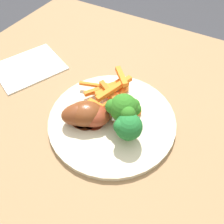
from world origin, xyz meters
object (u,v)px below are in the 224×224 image
object	(u,v)px
dining_table	(89,150)
chicken_drumstick_extra	(87,114)
broccoli_floret_front	(127,126)
broccoli_floret_middle	(124,108)
broccoli_floret_back	(125,111)
dinner_plate	(112,119)
chicken_drumstick_near	(84,113)
chicken_drumstick_far	(95,116)
carrot_fries_pile	(114,95)

from	to	relation	value
dining_table	chicken_drumstick_extra	xyz separation A→B (m)	(-0.01, 0.00, 0.14)
broccoli_floret_front	dining_table	bearing A→B (deg)	-83.70
broccoli_floret_middle	broccoli_floret_back	xyz separation A→B (m)	(0.00, 0.00, -0.00)
dining_table	dinner_plate	world-z (taller)	dinner_plate
broccoli_floret_middle	chicken_drumstick_near	size ratio (longest dim) A/B	0.63
dining_table	broccoli_floret_middle	distance (m)	0.18
chicken_drumstick_far	chicken_drumstick_extra	bearing A→B (deg)	-69.83
chicken_drumstick_extra	chicken_drumstick_near	bearing A→B (deg)	-89.02
broccoli_floret_middle	chicken_drumstick_extra	size ratio (longest dim) A/B	0.61
dining_table	chicken_drumstick_extra	distance (m)	0.14
broccoli_floret_back	chicken_drumstick_extra	world-z (taller)	broccoli_floret_back
dinner_plate	carrot_fries_pile	size ratio (longest dim) A/B	1.69
broccoli_floret_front	broccoli_floret_middle	world-z (taller)	broccoli_floret_middle
dining_table	broccoli_floret_middle	world-z (taller)	broccoli_floret_middle
broccoli_floret_front	carrot_fries_pile	distance (m)	0.11
dinner_plate	carrot_fries_pile	bearing A→B (deg)	-154.42
broccoli_floret_front	chicken_drumstick_far	xyz separation A→B (m)	(-0.00, -0.08, -0.02)
dining_table	broccoli_floret_back	size ratio (longest dim) A/B	13.86
chicken_drumstick_near	chicken_drumstick_extra	world-z (taller)	chicken_drumstick_extra
dining_table	chicken_drumstick_extra	bearing A→B (deg)	159.57
broccoli_floret_front	chicken_drumstick_near	size ratio (longest dim) A/B	0.54
broccoli_floret_middle	chicken_drumstick_far	bearing A→B (deg)	-61.59
chicken_drumstick_near	chicken_drumstick_extra	xyz separation A→B (m)	(-0.00, 0.01, 0.00)
dining_table	broccoli_floret_middle	bearing A→B (deg)	120.14
broccoli_floret_front	broccoli_floret_middle	size ratio (longest dim) A/B	0.86
broccoli_floret_front	broccoli_floret_back	distance (m)	0.03
chicken_drumstick_near	chicken_drumstick_extra	bearing A→B (deg)	90.98
chicken_drumstick_extra	broccoli_floret_front	bearing A→B (deg)	92.07
broccoli_floret_middle	chicken_drumstick_near	world-z (taller)	broccoli_floret_middle
dinner_plate	chicken_drumstick_near	bearing A→B (deg)	-56.26
dinner_plate	broccoli_floret_front	size ratio (longest dim) A/B	4.22
broccoli_floret_middle	broccoli_floret_front	bearing A→B (deg)	36.70
dining_table	broccoli_floret_front	distance (m)	0.18
broccoli_floret_middle	carrot_fries_pile	bearing A→B (deg)	-132.56
broccoli_floret_middle	carrot_fries_pile	xyz separation A→B (m)	(-0.05, -0.05, -0.03)
broccoli_floret_back	broccoli_floret_middle	bearing A→B (deg)	-133.58
dining_table	broccoli_floret_middle	size ratio (longest dim) A/B	12.68
broccoli_floret_front	broccoli_floret_middle	bearing A→B (deg)	-143.30
dinner_plate	chicken_drumstick_far	bearing A→B (deg)	-43.57
broccoli_floret_front	chicken_drumstick_extra	bearing A→B (deg)	-87.93
broccoli_floret_front	broccoli_floret_back	xyz separation A→B (m)	(-0.03, -0.02, 0.01)
broccoli_floret_middle	chicken_drumstick_far	size ratio (longest dim) A/B	0.63
broccoli_floret_middle	carrot_fries_pile	distance (m)	0.07
chicken_drumstick_near	chicken_drumstick_far	size ratio (longest dim) A/B	1.01
chicken_drumstick_extra	broccoli_floret_middle	bearing A→B (deg)	116.54
dinner_plate	carrot_fries_pile	xyz separation A→B (m)	(-0.05, -0.02, 0.02)
dinner_plate	chicken_drumstick_far	size ratio (longest dim) A/B	2.31
chicken_drumstick_extra	carrot_fries_pile	bearing A→B (deg)	166.73
broccoli_floret_middle	chicken_drumstick_extra	xyz separation A→B (m)	(0.03, -0.07, -0.02)
broccoli_floret_back	carrot_fries_pile	size ratio (longest dim) A/B	0.42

